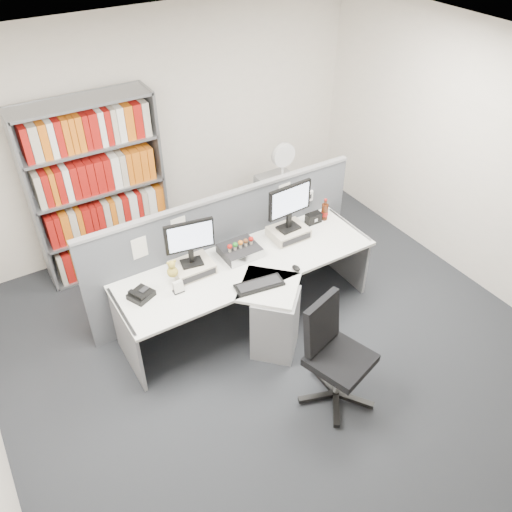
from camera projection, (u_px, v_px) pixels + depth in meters
ground at (292, 368)px, 5.03m from camera, size 5.50×5.50×0.00m
room_shell at (302, 209)px, 3.94m from camera, size 5.04×5.54×2.72m
partition at (226, 246)px, 5.48m from camera, size 3.00×0.08×1.27m
desk at (259, 297)px, 5.15m from camera, size 2.60×1.20×0.72m
monitor_riser_left at (192, 268)px, 5.01m from camera, size 0.38×0.31×0.10m
monitor_riser_right at (288, 233)px, 5.46m from camera, size 0.38×0.31×0.10m
monitor_left at (190, 239)px, 4.81m from camera, size 0.46×0.18×0.47m
monitor_right at (290, 203)px, 5.25m from camera, size 0.50×0.17×0.51m
desktop_pc at (240, 251)px, 5.22m from camera, size 0.36×0.32×0.10m
figurines at (240, 243)px, 5.15m from camera, size 0.29×0.05×0.09m
keyboard at (259, 285)px, 4.87m from camera, size 0.47×0.24×0.03m
mouse at (296, 268)px, 5.05m from camera, size 0.06×0.10×0.04m
desk_phone at (141, 295)px, 4.73m from camera, size 0.26×0.25×0.09m
desk_calendar at (178, 287)px, 4.78m from camera, size 0.10×0.08×0.12m
plush_toy at (172, 270)px, 4.79m from camera, size 0.10×0.10×0.18m
speaker at (313, 218)px, 5.66m from camera, size 0.17×0.09×0.11m
cola_bottle at (325, 212)px, 5.69m from camera, size 0.08×0.08×0.25m
shelving_unit at (98, 192)px, 5.71m from camera, size 1.41×0.40×2.00m
filing_cabinet at (281, 205)px, 6.66m from camera, size 0.45×0.61×0.70m
desk_fan at (283, 158)px, 6.25m from camera, size 0.29×0.18×0.50m
office_chair at (333, 351)px, 4.48m from camera, size 0.67×0.65×1.01m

